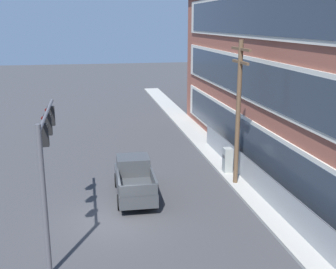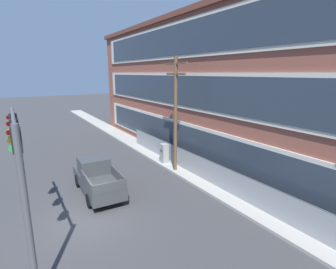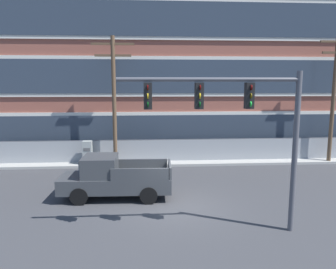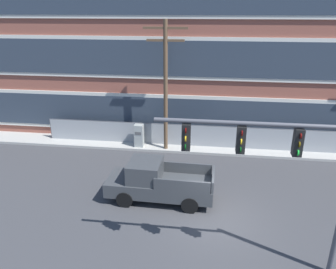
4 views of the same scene
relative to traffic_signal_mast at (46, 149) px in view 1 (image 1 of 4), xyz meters
The scene contains 7 objects.
ground_plane 5.44m from the traffic_signal_mast, 125.74° to the left, with size 160.00×160.00×0.00m, color #38383A.
sidewalk_building_side 11.52m from the traffic_signal_mast, 100.43° to the left, with size 80.00×1.95×0.16m, color #9E9B93.
chain_link_fence 11.46m from the traffic_signal_mast, 76.99° to the left, with size 32.16×0.06×1.64m.
traffic_signal_mast is the anchor object (origin of this frame).
pickup_truck_dark_grey 7.09m from the traffic_signal_mast, 140.33° to the left, with size 5.29×2.12×2.03m.
utility_pole_near_corner 11.25m from the traffic_signal_mast, 117.80° to the left, with size 2.67×0.26×8.32m.
electrical_cabinet 12.78m from the traffic_signal_mast, 125.06° to the left, with size 0.59×0.54×1.69m.
Camera 1 is at (18.60, -0.95, 9.22)m, focal length 45.00 mm.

